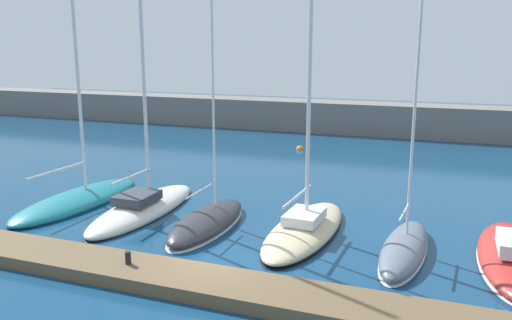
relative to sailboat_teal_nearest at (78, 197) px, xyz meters
The scene contains 10 objects.
ground_plane 10.75m from the sailboat_teal_nearest, 25.03° to the right, with size 120.00×120.00×0.00m, color navy.
dock_pier 11.55m from the sailboat_teal_nearest, 32.56° to the right, with size 23.96×2.08×0.44m, color brown.
breakwater_seawall 27.88m from the sailboat_teal_nearest, 69.54° to the left, with size 108.00×3.39×2.69m, color slate.
sailboat_teal_nearest is the anchor object (origin of this frame).
sailboat_ivory_second 3.82m from the sailboat_teal_nearest, ahead, with size 2.55×8.43×13.24m.
sailboat_charcoal_third 7.59m from the sailboat_teal_nearest, ahead, with size 2.07×6.25×11.76m.
sailboat_sand_fourth 11.68m from the sailboat_teal_nearest, ahead, with size 2.74×7.89×16.82m.
sailboat_slate_fifth 15.77m from the sailboat_teal_nearest, ahead, with size 1.90×6.19×11.71m.
mooring_buoy_orange 18.18m from the sailboat_teal_nearest, 69.05° to the left, with size 0.59×0.59×0.59m, color orange.
dock_bollard 9.50m from the sailboat_teal_nearest, 40.93° to the right, with size 0.20×0.20×0.44m, color black.
Camera 1 is at (7.34, -15.56, 7.70)m, focal length 36.70 mm.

